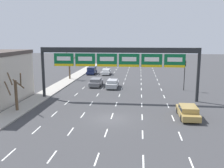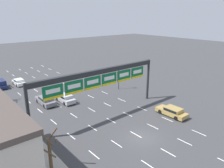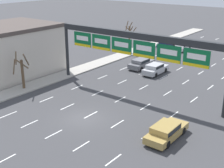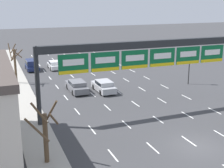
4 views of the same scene
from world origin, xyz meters
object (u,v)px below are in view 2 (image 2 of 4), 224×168
at_px(sign_gantry, 100,77).
at_px(car_white, 19,82).
at_px(tree_bare_second, 50,150).
at_px(suv_navy, 0,83).
at_px(car_silver, 65,98).
at_px(car_grey, 45,100).
at_px(traffic_light_near_gantry, 119,73).
at_px(car_gold, 172,111).

relative_size(sign_gantry, car_white, 5.33).
height_order(car_white, tree_bare_second, tree_bare_second).
height_order(suv_navy, tree_bare_second, tree_bare_second).
relative_size(car_white, car_silver, 0.90).
xyz_separation_m(sign_gantry, tree_bare_second, (-11.30, -7.02, -3.66)).
relative_size(sign_gantry, suv_navy, 4.96).
xyz_separation_m(car_white, car_grey, (0.00, -13.94, 0.03)).
height_order(car_white, car_grey, car_grey).
distance_m(sign_gantry, car_silver, 9.83).
relative_size(car_white, car_grey, 0.84).
bearing_deg(suv_navy, traffic_light_near_gantry, -41.73).
bearing_deg(car_silver, sign_gantry, -78.49).
distance_m(car_white, car_gold, 33.12).
bearing_deg(sign_gantry, car_grey, 116.79).
distance_m(car_white, suv_navy, 3.61).
bearing_deg(tree_bare_second, sign_gantry, 31.86).
height_order(sign_gantry, suv_navy, sign_gantry).
height_order(car_grey, traffic_light_near_gantry, traffic_light_near_gantry).
relative_size(car_grey, traffic_light_near_gantry, 1.00).
height_order(sign_gantry, traffic_light_near_gantry, sign_gantry).
distance_m(car_gold, tree_bare_second, 19.57).
bearing_deg(tree_bare_second, car_white, 77.80).
height_order(car_silver, car_gold, car_silver).
bearing_deg(traffic_light_near_gantry, sign_gantry, -144.24).
bearing_deg(traffic_light_near_gantry, tree_bare_second, -146.25).
height_order(car_grey, tree_bare_second, tree_bare_second).
bearing_deg(car_gold, car_grey, 128.01).
relative_size(car_gold, car_grey, 1.00).
height_order(car_silver, suv_navy, suv_navy).
distance_m(car_grey, traffic_light_near_gantry, 15.32).
height_order(traffic_light_near_gantry, tree_bare_second, traffic_light_near_gantry).
distance_m(suv_navy, car_gold, 35.13).
bearing_deg(suv_navy, car_grey, -76.19).
bearing_deg(tree_bare_second, suv_navy, 84.44).
relative_size(suv_navy, car_gold, 0.91).
distance_m(car_white, traffic_light_near_gantry, 22.04).
xyz_separation_m(car_grey, tree_bare_second, (-6.56, -16.40, 1.63)).
xyz_separation_m(suv_navy, traffic_light_near_gantry, (18.51, -16.51, 2.52)).
xyz_separation_m(car_white, car_gold, (12.93, -30.49, -0.00)).
xyz_separation_m(sign_gantry, car_grey, (-4.74, 9.38, -5.30)).
bearing_deg(tree_bare_second, car_gold, -0.41).
relative_size(suv_navy, traffic_light_near_gantry, 0.90).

